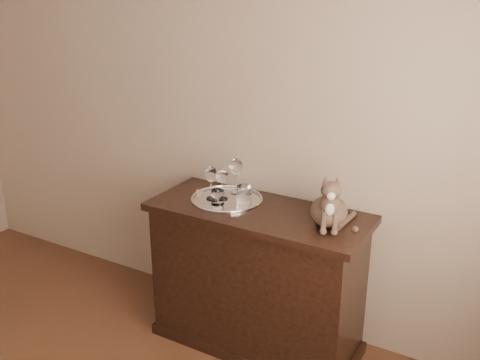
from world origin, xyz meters
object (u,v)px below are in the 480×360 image
Objects in this scene: sideboard at (257,279)px; wine_glass_d at (223,184)px; tumbler_b at (217,197)px; tumbler_c at (244,194)px; cat at (330,198)px; wine_glass_b at (236,176)px; tray at (227,200)px; wine_glass_c at (211,183)px.

wine_glass_d is at bearing 176.31° from sideboard.
tumbler_b reaches higher than sideboard.
cat reaches higher than tumbler_c.
cat is at bearing -12.47° from wine_glass_b.
wine_glass_b is 0.70× the size of cat.
sideboard is at bearing -6.55° from tray.
wine_glass_c is at bearing -156.52° from tray.
cat is (0.61, -0.14, 0.04)m from wine_glass_b.
wine_glass_c is (-0.29, -0.01, 0.53)m from sideboard.
sideboard is at bearing 158.94° from cat.
tray is 1.96× the size of wine_glass_b.
wine_glass_d is at bearing -95.23° from wine_glass_b.
cat is (0.50, -0.03, 0.09)m from tumbler_c.
wine_glass_d is (0.06, 0.03, -0.00)m from wine_glass_c.
tumbler_c is at bearing -43.15° from wine_glass_b.
sideboard is 0.57m from wine_glass_d.
cat is at bearing 6.38° from tumbler_b.
tumbler_c reaches higher than sideboard.
tumbler_c is (0.10, 0.01, 0.05)m from tray.
tray is at bearing 156.31° from cat.
tumbler_b is (-0.01, -0.09, 0.04)m from tray.
wine_glass_c is (-0.07, -0.15, -0.01)m from wine_glass_b.
wine_glass_c is 0.10m from tumbler_b.
sideboard is 0.48m from tray.
wine_glass_b reaches higher than tumbler_c.
wine_glass_d is at bearing -170.46° from tumbler_c.
tray is at bearing 85.07° from tumbler_b.
tumbler_c is (0.13, 0.02, -0.04)m from wine_glass_d.
wine_glass_c is 0.65× the size of cat.
tumbler_c is at bearing 14.19° from wine_glass_c.
wine_glass_b reaches higher than wine_glass_c.
tumbler_c is (0.11, 0.10, 0.01)m from tumbler_b.
tray is 4.30× the size of tumbler_c.
sideboard is 4.13× the size of cat.
tumbler_b is (0.07, -0.05, -0.05)m from wine_glass_c.
wine_glass_c reaches higher than tray.
wine_glass_d is at bearing 157.20° from cat.
wine_glass_d is 0.09m from tumbler_b.
wine_glass_d reaches higher than tumbler_c.
tray is 2.11× the size of wine_glass_c.
tray is 4.94× the size of tumbler_b.
wine_glass_b is 2.19× the size of tumbler_c.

